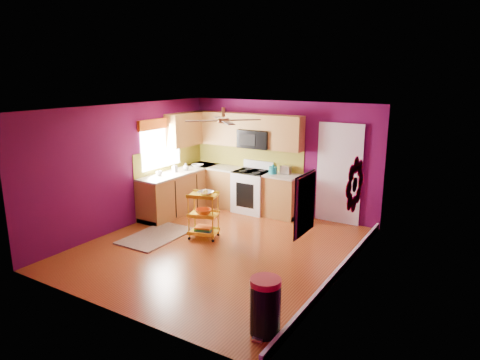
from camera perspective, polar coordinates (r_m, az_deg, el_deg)
The scene contains 18 objects.
ground at distance 7.84m, azimuth -2.88°, elevation -9.00°, with size 5.00×5.00×0.00m, color maroon.
room_envelope at distance 7.35m, azimuth -2.86°, elevation 2.77°, with size 4.54×5.04×2.52m.
lower_cabinets at distance 9.84m, azimuth -3.42°, elevation -1.53°, with size 2.81×2.31×0.94m.
electric_range at distance 9.70m, azimuth 1.64°, elevation -1.43°, with size 0.76×0.66×1.13m.
upper_cabinetry at distance 9.80m, azimuth -1.83°, elevation 6.57°, with size 2.80×2.30×1.26m.
left_window at distance 9.52m, azimuth -10.53°, elevation 5.75°, with size 0.08×1.35×1.08m.
panel_door at distance 9.08m, azimuth 13.07°, elevation 0.66°, with size 0.95×0.11×2.15m.
right_wall_art at distance 6.13m, azimuth 12.56°, elevation -1.63°, with size 0.04×2.74×1.04m.
ceiling_fan at distance 7.43m, azimuth -2.22°, elevation 8.03°, with size 1.01×1.01×0.26m.
shag_rug at distance 8.50m, azimuth -11.09°, elevation -7.31°, with size 0.87×1.42×0.02m, color black.
rolling_cart at distance 8.14m, azimuth -4.85°, elevation -4.44°, with size 0.62×0.52×0.96m.
trash_can at distance 5.33m, azimuth 3.39°, elevation -16.48°, with size 0.43×0.45×0.72m.
teal_kettle at distance 9.33m, azimuth 4.41°, elevation 1.33°, with size 0.18×0.18×0.21m.
toaster at distance 9.36m, azimuth 6.12°, elevation 1.37°, with size 0.22×0.15×0.18m, color beige.
soap_bottle_a at distance 9.58m, azimuth -8.72°, elevation 1.67°, with size 0.09×0.10×0.21m, color #EA3F72.
soap_bottle_b at distance 9.72m, azimuth -7.26°, elevation 1.77°, with size 0.13×0.13×0.17m, color white.
counter_dish at distance 10.07m, azimuth -5.72°, elevation 1.93°, with size 0.25×0.25×0.06m, color white.
counter_cup at distance 9.30m, azimuth -10.73°, elevation 0.88°, with size 0.13×0.13×0.11m, color white.
Camera 1 is at (4.11, -5.94, 3.05)m, focal length 32.00 mm.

